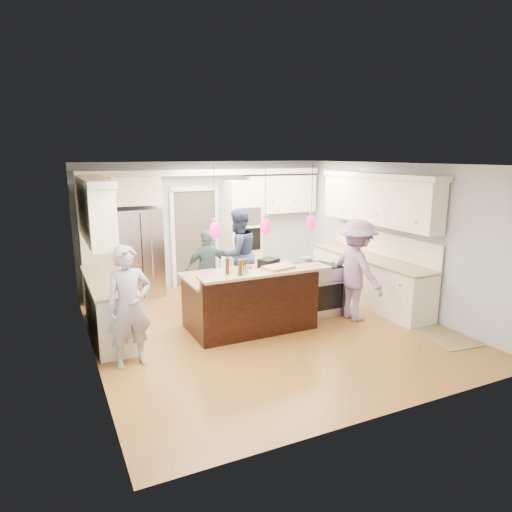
{
  "coord_description": "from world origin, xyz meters",
  "views": [
    {
      "loc": [
        -3.25,
        -6.53,
        2.85
      ],
      "look_at": [
        0.0,
        0.35,
        1.15
      ],
      "focal_mm": 32.0,
      "sensor_mm": 36.0,
      "label": 1
    }
  ],
  "objects_px": {
    "person_bar_end": "(129,306)",
    "island_range": "(319,290)",
    "refrigerator": "(139,253)",
    "kitchen_island": "(250,299)",
    "person_far_left": "(238,255)"
  },
  "relations": [
    {
      "from": "kitchen_island",
      "to": "person_bar_end",
      "type": "xyz_separation_m",
      "value": [
        -2.05,
        -0.58,
        0.36
      ]
    },
    {
      "from": "refrigerator",
      "to": "island_range",
      "type": "xyz_separation_m",
      "value": [
        2.71,
        -2.49,
        -0.44
      ]
    },
    {
      "from": "island_range",
      "to": "person_bar_end",
      "type": "bearing_deg",
      "value": -169.29
    },
    {
      "from": "person_bar_end",
      "to": "person_far_left",
      "type": "relative_size",
      "value": 0.92
    },
    {
      "from": "kitchen_island",
      "to": "person_bar_end",
      "type": "distance_m",
      "value": 2.16
    },
    {
      "from": "island_range",
      "to": "kitchen_island",
      "type": "bearing_deg",
      "value": -176.92
    },
    {
      "from": "person_far_left",
      "to": "island_range",
      "type": "bearing_deg",
      "value": 111.8
    },
    {
      "from": "island_range",
      "to": "person_bar_end",
      "type": "height_order",
      "value": "person_bar_end"
    },
    {
      "from": "person_bar_end",
      "to": "island_range",
      "type": "bearing_deg",
      "value": 5.12
    },
    {
      "from": "kitchen_island",
      "to": "person_far_left",
      "type": "distance_m",
      "value": 1.61
    },
    {
      "from": "refrigerator",
      "to": "person_bar_end",
      "type": "height_order",
      "value": "refrigerator"
    },
    {
      "from": "kitchen_island",
      "to": "island_range",
      "type": "xyz_separation_m",
      "value": [
        1.41,
        0.08,
        -0.03
      ]
    },
    {
      "from": "person_bar_end",
      "to": "person_far_left",
      "type": "bearing_deg",
      "value": 34.33
    },
    {
      "from": "kitchen_island",
      "to": "person_bar_end",
      "type": "height_order",
      "value": "person_bar_end"
    },
    {
      "from": "island_range",
      "to": "person_bar_end",
      "type": "distance_m",
      "value": 3.54
    }
  ]
}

